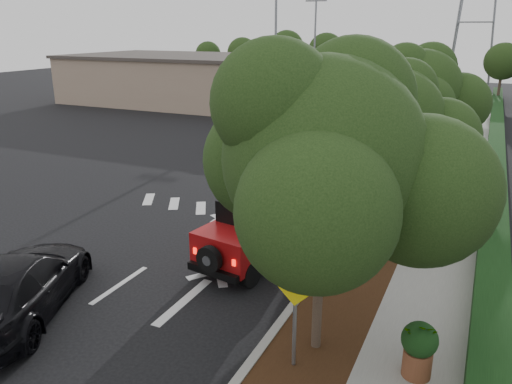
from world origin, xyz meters
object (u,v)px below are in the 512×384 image
Objects in this scene: silver_suv_ahead at (305,178)px; speed_hump_sign at (295,292)px; red_jeep at (255,229)px; black_suv_oncoming at (18,285)px.

silver_suv_ahead is 10.99m from speed_hump_sign.
silver_suv_ahead is at bearing 105.28° from red_jeep.
red_jeep reaches higher than black_suv_oncoming.
speed_hump_sign is (2.76, -4.15, 0.76)m from red_jeep.
black_suv_oncoming is (-3.85, -4.92, -0.24)m from red_jeep.
black_suv_oncoming is (-3.16, -11.16, 0.02)m from silver_suv_ahead.
red_jeep is at bearing 122.53° from speed_hump_sign.
speed_hump_sign is at bearing -54.39° from silver_suv_ahead.
silver_suv_ahead is (-0.69, 6.24, -0.26)m from red_jeep.
silver_suv_ahead is at bearing 107.30° from speed_hump_sign.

